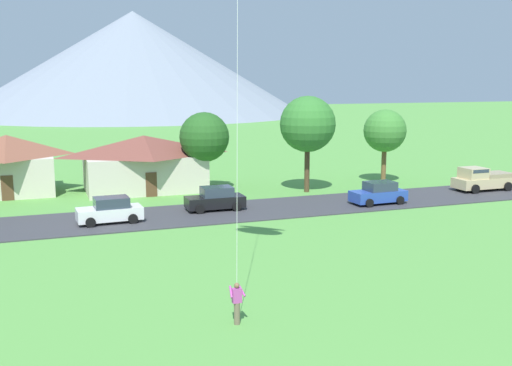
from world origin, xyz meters
name	(u,v)px	position (x,y,z in m)	size (l,w,h in m)	color
road_strip	(225,212)	(0.00, 29.77, 0.04)	(160.00, 6.87, 0.08)	#38383D
mountain_far_east_ridge	(134,63)	(13.24, 157.14, 13.71)	(92.64, 92.64, 27.41)	gray
house_leftmost	(145,162)	(-3.85, 40.45, 2.45)	(10.55, 6.54, 4.72)	beige
house_left_center	(8,163)	(-14.74, 42.97, 2.53)	(7.69, 7.07, 4.88)	beige
tree_near_left	(204,137)	(0.83, 38.18, 4.61)	(4.17, 4.17, 6.72)	#4C3823
tree_center	(385,131)	(17.43, 36.93, 4.76)	(3.86, 3.86, 6.72)	brown
tree_right_of_center	(308,124)	(8.90, 35.16, 5.70)	(4.67, 4.67, 8.07)	#4C3823
parked_car_black_west_end	(215,199)	(-0.45, 30.55, 0.87)	(4.21, 2.11, 1.68)	black
parked_car_blue_mid_west	(379,193)	(11.82, 28.50, 0.87)	(4.27, 2.21, 1.68)	#2847A8
parked_car_white_east_end	(110,211)	(-8.06, 29.17, 0.87)	(4.28, 2.24, 1.68)	white
pickup_truck_sand_west_side	(482,179)	(23.03, 30.36, 1.06)	(5.22, 2.37, 1.99)	#C6B284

